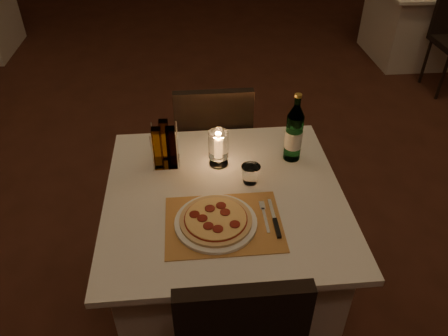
{
  "coord_description": "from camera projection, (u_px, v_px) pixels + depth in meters",
  "views": [
    {
      "loc": [
        -0.24,
        -2.08,
        1.94
      ],
      "look_at": [
        -0.11,
        -0.68,
        0.86
      ],
      "focal_mm": 35.0,
      "sensor_mm": 36.0,
      "label": 1
    }
  ],
  "objects": [
    {
      "name": "floor",
      "position": [
        231.0,
        210.0,
        2.85
      ],
      "size": [
        8.0,
        10.0,
        0.02
      ],
      "primitive_type": "cube",
      "color": "#472116",
      "rests_on": "ground"
    },
    {
      "name": "tumbler",
      "position": [
        251.0,
        174.0,
        1.87
      ],
      "size": [
        0.08,
        0.08,
        0.08
      ],
      "primitive_type": null,
      "color": "white",
      "rests_on": "main_table"
    },
    {
      "name": "cruet_caddy",
      "position": [
        165.0,
        147.0,
        1.94
      ],
      "size": [
        0.12,
        0.12,
        0.21
      ],
      "color": "white",
      "rests_on": "main_table"
    },
    {
      "name": "neighbor_table_right",
      "position": [
        418.0,
        22.0,
        4.59
      ],
      "size": [
        1.0,
        1.0,
        0.74
      ],
      "color": "silver",
      "rests_on": "ground"
    },
    {
      "name": "plate",
      "position": [
        216.0,
        222.0,
        1.68
      ],
      "size": [
        0.32,
        0.32,
        0.01
      ],
      "primitive_type": "cylinder",
      "color": "white",
      "rests_on": "placemat"
    },
    {
      "name": "placemat",
      "position": [
        224.0,
        224.0,
        1.69
      ],
      "size": [
        0.45,
        0.34,
        0.0
      ],
      "primitive_type": "cube",
      "color": "#BC8141",
      "rests_on": "main_table"
    },
    {
      "name": "chair_far",
      "position": [
        213.0,
        138.0,
        2.52
      ],
      "size": [
        0.42,
        0.42,
        0.9
      ],
      "color": "black",
      "rests_on": "ground"
    },
    {
      "name": "main_table",
      "position": [
        224.0,
        252.0,
        2.06
      ],
      "size": [
        1.0,
        1.0,
        0.74
      ],
      "color": "silver",
      "rests_on": "ground"
    },
    {
      "name": "fork",
      "position": [
        264.0,
        214.0,
        1.73
      ],
      "size": [
        0.02,
        0.18,
        0.0
      ],
      "color": "silver",
      "rests_on": "placemat"
    },
    {
      "name": "hurricane_candle",
      "position": [
        218.0,
        146.0,
        1.94
      ],
      "size": [
        0.09,
        0.09,
        0.17
      ],
      "color": "white",
      "rests_on": "main_table"
    },
    {
      "name": "water_bottle",
      "position": [
        294.0,
        134.0,
        1.96
      ],
      "size": [
        0.08,
        0.08,
        0.33
      ],
      "color": "#59A567",
      "rests_on": "main_table"
    },
    {
      "name": "pizza",
      "position": [
        216.0,
        219.0,
        1.67
      ],
      "size": [
        0.28,
        0.28,
        0.02
      ],
      "color": "#D8B77F",
      "rests_on": "plate"
    },
    {
      "name": "knife",
      "position": [
        276.0,
        224.0,
        1.68
      ],
      "size": [
        0.02,
        0.22,
        0.01
      ],
      "color": "black",
      "rests_on": "placemat"
    }
  ]
}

